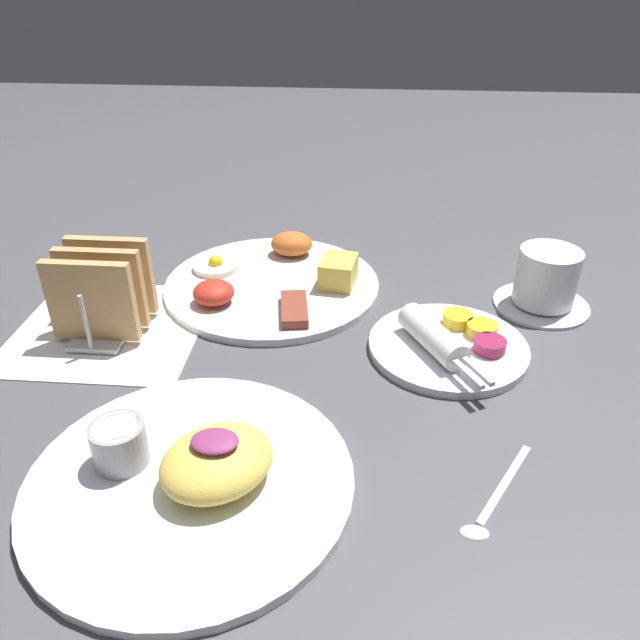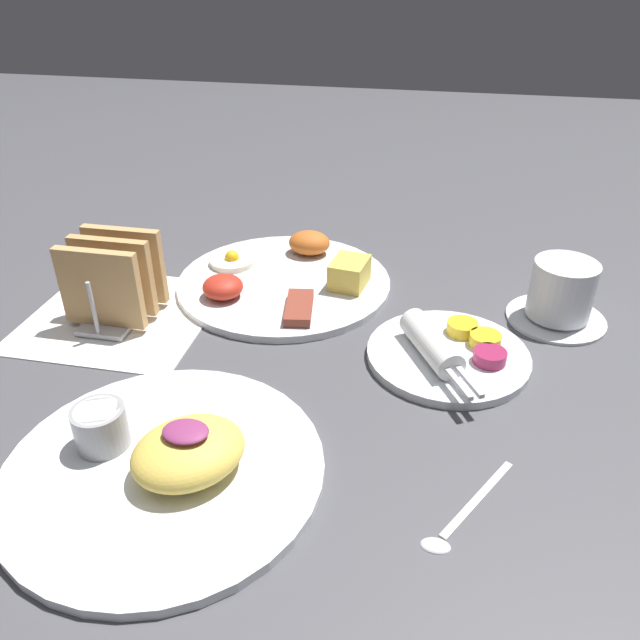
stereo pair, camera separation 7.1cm
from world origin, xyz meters
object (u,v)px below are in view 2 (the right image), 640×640
(coffee_cup, at_px, (561,294))
(plate_breakfast, at_px, (286,278))
(plate_condiments, at_px, (448,351))
(plate_foreground, at_px, (165,460))
(toast_rack, at_px, (114,280))

(coffee_cup, bearing_deg, plate_breakfast, 176.47)
(plate_condiments, bearing_deg, coffee_cup, 41.20)
(plate_foreground, distance_m, coffee_cup, 0.50)
(plate_breakfast, relative_size, plate_foreground, 1.01)
(coffee_cup, bearing_deg, plate_condiments, -138.80)
(plate_condiments, bearing_deg, plate_breakfast, 148.52)
(plate_breakfast, xyz_separation_m, plate_condiments, (0.22, -0.13, 0.00))
(toast_rack, bearing_deg, coffee_cup, 10.52)
(plate_condiments, distance_m, plate_foreground, 0.33)
(toast_rack, xyz_separation_m, coffee_cup, (0.53, 0.10, -0.02))
(plate_breakfast, height_order, plate_condiments, plate_breakfast)
(plate_condiments, xyz_separation_m, toast_rack, (-0.40, 0.01, 0.04))
(plate_breakfast, distance_m, plate_foreground, 0.36)
(plate_breakfast, xyz_separation_m, plate_foreground, (-0.02, -0.36, 0.00))
(coffee_cup, bearing_deg, toast_rack, -169.48)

